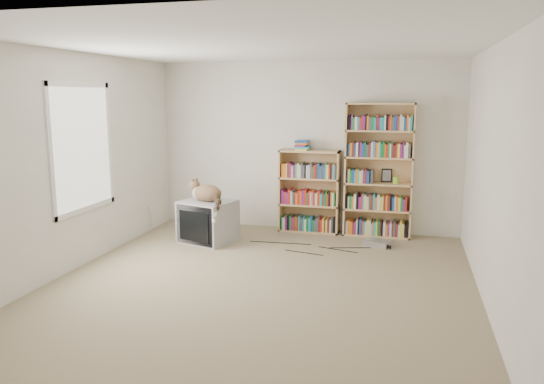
% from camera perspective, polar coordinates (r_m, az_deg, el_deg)
% --- Properties ---
extents(floor, '(4.50, 5.00, 0.01)m').
position_cam_1_polar(floor, '(5.81, -1.10, -9.83)').
color(floor, gray).
rests_on(floor, ground).
extents(wall_back, '(4.50, 0.02, 2.50)m').
position_cam_1_polar(wall_back, '(7.93, 3.72, 4.87)').
color(wall_back, beige).
rests_on(wall_back, floor).
extents(wall_front, '(4.50, 0.02, 2.50)m').
position_cam_1_polar(wall_front, '(3.21, -13.21, -3.55)').
color(wall_front, beige).
rests_on(wall_front, floor).
extents(wall_left, '(0.02, 5.00, 2.50)m').
position_cam_1_polar(wall_left, '(6.48, -20.71, 2.99)').
color(wall_left, beige).
rests_on(wall_left, floor).
extents(wall_right, '(0.02, 5.00, 2.50)m').
position_cam_1_polar(wall_right, '(5.37, 22.68, 1.45)').
color(wall_right, beige).
rests_on(wall_right, floor).
extents(ceiling, '(4.50, 5.00, 0.02)m').
position_cam_1_polar(ceiling, '(5.48, -1.19, 15.53)').
color(ceiling, white).
rests_on(ceiling, wall_back).
extents(window, '(0.02, 1.22, 1.52)m').
position_cam_1_polar(window, '(6.62, -19.72, 4.50)').
color(window, white).
rests_on(window, wall_left).
extents(crt_tv, '(0.81, 0.77, 0.58)m').
position_cam_1_polar(crt_tv, '(7.41, -6.85, -3.13)').
color(crt_tv, '#A6A6A8').
rests_on(crt_tv, floor).
extents(cat, '(0.60, 0.55, 0.50)m').
position_cam_1_polar(cat, '(7.24, -6.86, -0.41)').
color(cat, '#3B2618').
rests_on(cat, crt_tv).
extents(bookcase_tall, '(0.95, 0.30, 1.90)m').
position_cam_1_polar(bookcase_tall, '(7.70, 11.40, 1.92)').
color(bookcase_tall, tan).
rests_on(bookcase_tall, floor).
extents(bookcase_short, '(0.88, 0.30, 1.22)m').
position_cam_1_polar(bookcase_short, '(7.88, 4.06, -0.29)').
color(bookcase_short, tan).
rests_on(bookcase_short, floor).
extents(book_stack, '(0.20, 0.27, 0.14)m').
position_cam_1_polar(book_stack, '(7.78, 3.23, 5.05)').
color(book_stack, red).
rests_on(book_stack, bookcase_short).
extents(green_mug, '(0.09, 0.09, 0.10)m').
position_cam_1_polar(green_mug, '(7.69, 13.20, 1.26)').
color(green_mug, '#89C939').
rests_on(green_mug, bookcase_tall).
extents(framed_print, '(0.14, 0.05, 0.19)m').
position_cam_1_polar(framed_print, '(7.78, 12.24, 1.76)').
color(framed_print, black).
rests_on(framed_print, bookcase_tall).
extents(dvd_player, '(0.41, 0.36, 0.08)m').
position_cam_1_polar(dvd_player, '(7.33, 11.33, -5.41)').
color(dvd_player, '#A4A4A9').
rests_on(dvd_player, floor).
extents(wall_outlet, '(0.01, 0.08, 0.13)m').
position_cam_1_polar(wall_outlet, '(8.14, -13.02, -1.87)').
color(wall_outlet, silver).
rests_on(wall_outlet, wall_left).
extents(floor_cables, '(1.20, 0.70, 0.01)m').
position_cam_1_polar(floor_cables, '(6.99, 4.91, -6.33)').
color(floor_cables, black).
rests_on(floor_cables, floor).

